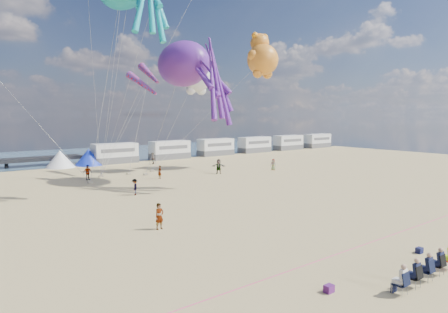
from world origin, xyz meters
TOP-DOWN VIEW (x-y plane):
  - ground at (0.00, 0.00)m, footprint 120.00×120.00m
  - water at (0.00, 55.00)m, footprint 120.00×120.00m
  - motorhome_0 at (6.00, 40.00)m, footprint 6.60×2.50m
  - motorhome_1 at (15.50, 40.00)m, footprint 6.60×2.50m
  - motorhome_2 at (25.00, 40.00)m, footprint 6.60×2.50m
  - motorhome_3 at (34.50, 40.00)m, footprint 6.60×2.50m
  - motorhome_4 at (44.00, 40.00)m, footprint 6.60×2.50m
  - motorhome_5 at (53.50, 40.00)m, footprint 6.60×2.50m
  - tent_white at (-2.00, 40.00)m, footprint 4.00×4.00m
  - tent_blue at (2.00, 40.00)m, footprint 4.00×4.00m
  - spectator_row at (-0.45, -9.44)m, footprint 6.10×0.90m
  - cooler_purple at (-4.79, -7.55)m, footprint 0.40×0.30m
  - cooler_navy at (2.87, -7.56)m, footprint 0.38×0.28m
  - rope_line at (0.00, -5.00)m, footprint 34.00×0.03m
  - standing_person at (-5.83, 4.86)m, footprint 0.66×0.48m
  - beachgoer_0 at (19.45, 19.88)m, footprint 0.60×0.65m
  - beachgoer_1 at (9.97, 35.61)m, footprint 0.79×0.96m
  - beachgoer_2 at (-2.25, 15.98)m, footprint 0.85×0.91m
  - beachgoer_3 at (-2.72, 26.99)m, footprint 1.20×0.82m
  - beachgoer_4 at (11.84, 21.82)m, footprint 1.10×1.01m
  - beachgoer_5 at (4.12, 22.85)m, footprint 0.67×1.46m
  - sandbag_a at (-3.24, 24.73)m, footprint 0.50×0.35m
  - sandbag_b at (4.11, 26.33)m, footprint 0.50×0.35m
  - sandbag_c at (6.07, 28.41)m, footprint 0.50×0.35m
  - sandbag_d at (2.75, 28.13)m, footprint 0.50×0.35m
  - sandbag_e at (-0.81, 28.04)m, footprint 0.50×0.35m
  - kite_octopus_purple at (5.62, 19.93)m, footprint 6.29×10.66m
  - kite_panda at (11.29, 25.89)m, footprint 5.64×5.45m
  - kite_teddy_orange at (20.14, 22.82)m, footprint 6.50×6.32m
  - windsock_mid at (5.70, 27.98)m, footprint 1.55×5.68m
  - windsock_right at (2.52, 23.58)m, footprint 2.09×4.96m

SIDE VIEW (x-z plane):
  - ground at x=0.00m, z-range 0.00..0.00m
  - water at x=0.00m, z-range 0.02..0.02m
  - rope_line at x=0.00m, z-range 0.00..0.04m
  - sandbag_a at x=-3.24m, z-range 0.00..0.22m
  - sandbag_b at x=4.11m, z-range 0.00..0.22m
  - sandbag_c at x=6.07m, z-range 0.00..0.22m
  - sandbag_d at x=2.75m, z-range 0.00..0.22m
  - sandbag_e at x=-0.81m, z-range 0.00..0.22m
  - cooler_navy at x=2.87m, z-range 0.00..0.30m
  - cooler_purple at x=-4.79m, z-range 0.00..0.32m
  - spectator_row at x=-0.45m, z-range 0.00..1.30m
  - beachgoer_2 at x=-2.25m, z-range 0.00..1.49m
  - beachgoer_0 at x=19.45m, z-range 0.00..1.49m
  - beachgoer_5 at x=4.12m, z-range 0.00..1.52m
  - beachgoer_1 at x=9.97m, z-range 0.00..1.69m
  - standing_person at x=-5.83m, z-range 0.00..1.70m
  - beachgoer_3 at x=-2.72m, z-range 0.00..1.71m
  - beachgoer_4 at x=11.84m, z-range 0.00..1.81m
  - tent_white at x=-2.00m, z-range 0.00..2.40m
  - tent_blue at x=2.00m, z-range 0.00..2.40m
  - motorhome_0 at x=6.00m, z-range 0.00..3.00m
  - motorhome_1 at x=15.50m, z-range 0.00..3.00m
  - motorhome_2 at x=25.00m, z-range 0.00..3.00m
  - motorhome_3 at x=34.50m, z-range 0.00..3.00m
  - motorhome_4 at x=44.00m, z-range 0.00..3.00m
  - motorhome_5 at x=53.50m, z-range 0.00..3.00m
  - windsock_right at x=2.52m, z-range 8.27..13.16m
  - kite_panda at x=11.29m, z-range 8.83..15.39m
  - windsock_mid at x=5.70m, z-range 9.53..15.13m
  - kite_octopus_purple at x=5.62m, z-range 7.05..18.46m
  - kite_teddy_orange at x=20.14m, z-range 11.10..18.37m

